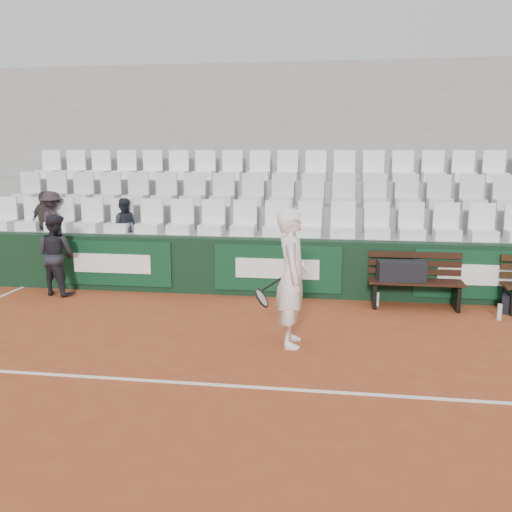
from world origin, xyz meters
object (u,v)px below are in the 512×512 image
(water_bottle_far, at_px, (500,312))
(spectator_c, at_px, (123,203))
(tennis_player, at_px, (292,278))
(ball_kid, at_px, (56,255))
(sports_bag_left, at_px, (401,271))
(water_bottle_near, at_px, (377,299))
(bench_left, at_px, (415,294))
(spectator_a, at_px, (51,199))
(spectator_b, at_px, (44,199))

(water_bottle_far, xyz_separation_m, spectator_c, (-6.51, 1.48, 1.42))
(tennis_player, bearing_deg, ball_kid, 155.16)
(water_bottle_far, height_order, tennis_player, tennis_player)
(sports_bag_left, distance_m, water_bottle_near, 0.62)
(sports_bag_left, height_order, tennis_player, tennis_player)
(water_bottle_far, bearing_deg, spectator_c, 167.21)
(bench_left, distance_m, spectator_c, 5.56)
(bench_left, xyz_separation_m, spectator_a, (-6.77, 0.96, 1.38))
(water_bottle_far, bearing_deg, water_bottle_near, 163.55)
(sports_bag_left, xyz_separation_m, ball_kid, (-5.95, -0.04, 0.11))
(water_bottle_far, relative_size, ball_kid, 0.17)
(spectator_a, distance_m, spectator_c, 1.45)
(water_bottle_far, distance_m, spectator_a, 8.23)
(water_bottle_near, xyz_separation_m, spectator_b, (-6.32, 0.95, 1.48))
(bench_left, distance_m, spectator_b, 7.12)
(water_bottle_far, distance_m, ball_kid, 7.41)
(sports_bag_left, xyz_separation_m, spectator_b, (-6.68, 1.00, 0.99))
(water_bottle_near, bearing_deg, tennis_player, -120.49)
(spectator_c, bearing_deg, tennis_player, 125.66)
(water_bottle_near, xyz_separation_m, spectator_c, (-4.72, 0.95, 1.43))
(spectator_a, height_order, spectator_c, spectator_a)
(bench_left, xyz_separation_m, spectator_b, (-6.92, 0.96, 1.37))
(bench_left, height_order, sports_bag_left, sports_bag_left)
(water_bottle_far, bearing_deg, sports_bag_left, 161.36)
(water_bottle_far, relative_size, spectator_c, 0.23)
(spectator_a, xyz_separation_m, spectator_c, (1.45, 0.00, -0.06))
(sports_bag_left, xyz_separation_m, water_bottle_far, (1.43, -0.48, -0.49))
(spectator_b, xyz_separation_m, spectator_c, (1.60, 0.00, -0.05))
(ball_kid, height_order, spectator_a, spectator_a)
(spectator_a, height_order, spectator_b, spectator_a)
(sports_bag_left, relative_size, tennis_player, 0.41)
(spectator_a, bearing_deg, spectator_b, 20.06)
(tennis_player, bearing_deg, water_bottle_near, 59.51)
(bench_left, relative_size, water_bottle_near, 6.57)
(water_bottle_far, distance_m, tennis_player, 3.49)
(bench_left, bearing_deg, sports_bag_left, -170.89)
(sports_bag_left, distance_m, spectator_a, 6.68)
(spectator_c, bearing_deg, water_bottle_far, 154.02)
(tennis_player, relative_size, ball_kid, 1.26)
(sports_bag_left, relative_size, spectator_a, 0.62)
(water_bottle_near, distance_m, water_bottle_far, 1.86)
(bench_left, distance_m, sports_bag_left, 0.45)
(water_bottle_near, relative_size, water_bottle_far, 0.92)
(bench_left, height_order, spectator_b, spectator_b)
(ball_kid, relative_size, spectator_b, 1.20)
(spectator_a, bearing_deg, water_bottle_far, -170.46)
(water_bottle_far, relative_size, spectator_b, 0.21)
(water_bottle_far, relative_size, tennis_player, 0.14)
(bench_left, height_order, water_bottle_far, bench_left)
(sports_bag_left, xyz_separation_m, spectator_a, (-6.53, 1.00, 0.99))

